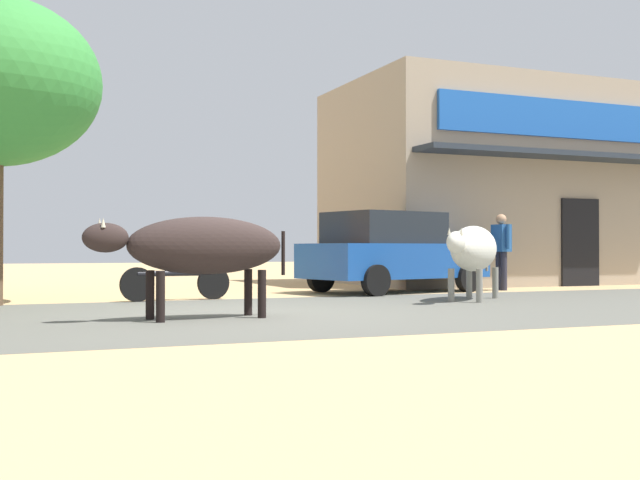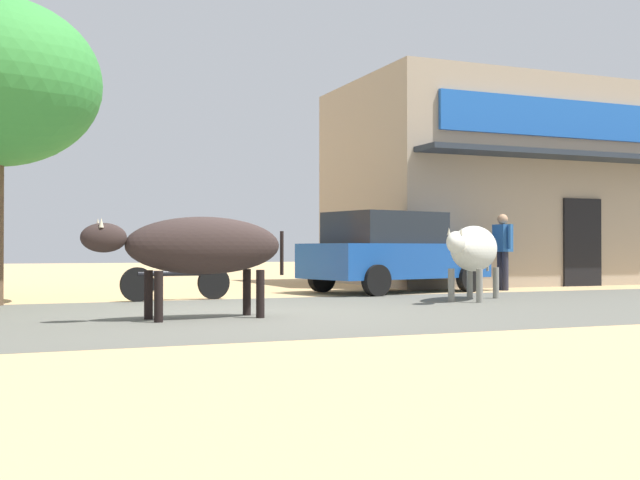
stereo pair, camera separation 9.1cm
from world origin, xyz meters
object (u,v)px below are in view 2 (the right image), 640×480
object	(u,v)px
parked_hatchback_car	(392,251)
pedestrian_by_shop	(503,246)
cow_far_dark	(473,249)
parked_motorcycle	(178,274)
cow_near_brown	(200,246)

from	to	relation	value
parked_hatchback_car	pedestrian_by_shop	distance (m)	2.58
parked_hatchback_car	cow_far_dark	size ratio (longest dim) A/B	1.96
parked_hatchback_car	pedestrian_by_shop	world-z (taller)	pedestrian_by_shop
parked_motorcycle	pedestrian_by_shop	size ratio (longest dim) A/B	1.19
parked_motorcycle	cow_near_brown	world-z (taller)	cow_near_brown
parked_motorcycle	pedestrian_by_shop	distance (m)	7.24
parked_hatchback_car	cow_near_brown	bearing A→B (deg)	-138.36
cow_far_dark	pedestrian_by_shop	xyz separation A→B (m)	(2.44, 2.59, 0.08)
cow_far_dark	pedestrian_by_shop	size ratio (longest dim) A/B	1.29
parked_motorcycle	pedestrian_by_shop	xyz separation A→B (m)	(7.20, 0.66, 0.50)
parked_motorcycle	parked_hatchback_car	bearing A→B (deg)	10.71
parked_hatchback_car	parked_motorcycle	size ratio (longest dim) A/B	2.12
cow_near_brown	cow_far_dark	bearing A→B (deg)	18.52
cow_far_dark	cow_near_brown	bearing A→B (deg)	-161.48
parked_motorcycle	cow_far_dark	distance (m)	5.15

